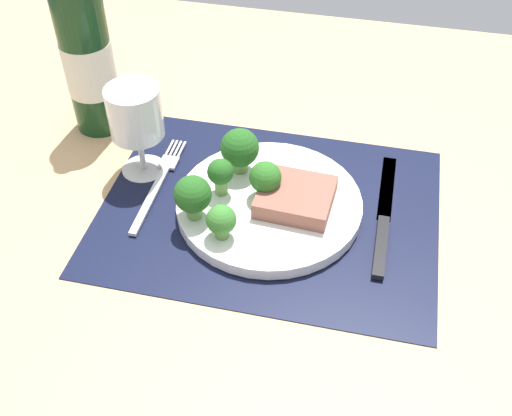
# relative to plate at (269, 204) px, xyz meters

# --- Properties ---
(ground_plane) EXTENTS (1.40, 1.10, 0.03)m
(ground_plane) POSITION_rel_plate_xyz_m (0.00, 0.00, -0.03)
(ground_plane) COLOR tan
(placemat) EXTENTS (0.43, 0.33, 0.00)m
(placemat) POSITION_rel_plate_xyz_m (0.00, 0.00, -0.01)
(placemat) COLOR black
(placemat) RESTS_ON ground_plane
(plate) EXTENTS (0.24, 0.24, 0.02)m
(plate) POSITION_rel_plate_xyz_m (0.00, 0.00, 0.00)
(plate) COLOR white
(plate) RESTS_ON placemat
(steak) EXTENTS (0.10, 0.09, 0.02)m
(steak) POSITION_rel_plate_xyz_m (0.03, 0.00, 0.02)
(steak) COLOR #8C5647
(steak) RESTS_ON plate
(broccoli_center) EXTENTS (0.05, 0.05, 0.06)m
(broccoli_center) POSITION_rel_plate_xyz_m (-0.05, 0.05, 0.04)
(broccoli_center) COLOR #6B994C
(broccoli_center) RESTS_ON plate
(broccoli_front_edge) EXTENTS (0.04, 0.04, 0.05)m
(broccoli_front_edge) POSITION_rel_plate_xyz_m (-0.04, -0.07, 0.03)
(broccoli_front_edge) COLOR #5B8942
(broccoli_front_edge) RESTS_ON plate
(broccoli_near_fork) EXTENTS (0.03, 0.03, 0.05)m
(broccoli_near_fork) POSITION_rel_plate_xyz_m (-0.06, 0.00, 0.04)
(broccoli_near_fork) COLOR #6B994C
(broccoli_near_fork) RESTS_ON plate
(broccoli_back_left) EXTENTS (0.04, 0.04, 0.05)m
(broccoli_back_left) POSITION_rel_plate_xyz_m (-0.01, 0.01, 0.04)
(broccoli_back_left) COLOR #6B994C
(broccoli_back_left) RESTS_ON plate
(broccoli_near_steak) EXTENTS (0.05, 0.05, 0.06)m
(broccoli_near_steak) POSITION_rel_plate_xyz_m (-0.08, -0.05, 0.04)
(broccoli_near_steak) COLOR #5B8942
(broccoli_near_steak) RESTS_ON plate
(fork) EXTENTS (0.02, 0.19, 0.01)m
(fork) POSITION_rel_plate_xyz_m (-0.16, 0.01, -0.01)
(fork) COLOR silver
(fork) RESTS_ON placemat
(knife) EXTENTS (0.02, 0.23, 0.01)m
(knife) POSITION_rel_plate_xyz_m (0.15, 0.01, -0.00)
(knife) COLOR black
(knife) RESTS_ON placemat
(wine_bottle) EXTENTS (0.07, 0.07, 0.30)m
(wine_bottle) POSITION_rel_plate_xyz_m (-0.29, 0.13, 0.10)
(wine_bottle) COLOR #143819
(wine_bottle) RESTS_ON ground_plane
(wine_glass) EXTENTS (0.07, 0.07, 0.13)m
(wine_glass) POSITION_rel_plate_xyz_m (-0.19, 0.04, 0.08)
(wine_glass) COLOR silver
(wine_glass) RESTS_ON ground_plane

